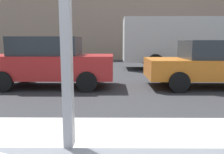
# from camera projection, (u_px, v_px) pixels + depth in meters

# --- Properties ---
(ground_plane) EXTENTS (60.00, 60.00, 0.00)m
(ground_plane) POSITION_uv_depth(u_px,v_px,m) (108.00, 80.00, 9.25)
(ground_plane) COLOR #2D2D30
(building_facade_far) EXTENTS (28.00, 1.20, 5.34)m
(building_facade_far) POSITION_uv_depth(u_px,v_px,m) (111.00, 29.00, 19.80)
(building_facade_far) COLOR gray
(building_facade_far) RESTS_ON ground
(parked_car_red) EXTENTS (4.19, 1.92, 1.70)m
(parked_car_red) POSITION_uv_depth(u_px,v_px,m) (50.00, 62.00, 7.73)
(parked_car_red) COLOR red
(parked_car_red) RESTS_ON ground
(parked_car_orange) EXTENTS (4.49, 1.99, 1.58)m
(parked_car_orange) POSITION_uv_depth(u_px,v_px,m) (215.00, 63.00, 7.69)
(parked_car_orange) COLOR orange
(parked_car_orange) RESTS_ON ground
(box_truck) EXTENTS (7.01, 2.44, 2.86)m
(box_truck) POSITION_uv_depth(u_px,v_px,m) (183.00, 41.00, 12.94)
(box_truck) COLOR beige
(box_truck) RESTS_ON ground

